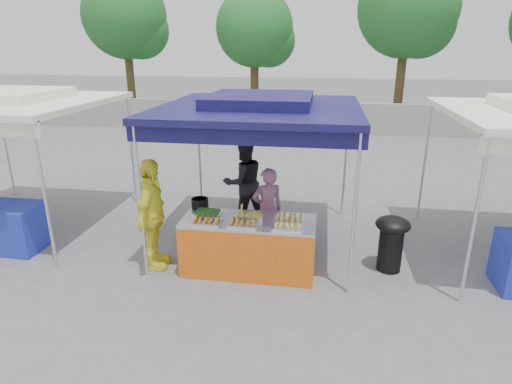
# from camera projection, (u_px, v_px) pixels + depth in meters

# --- Properties ---
(ground_plane) EXTENTS (80.00, 80.00, 0.00)m
(ground_plane) POSITION_uv_depth(u_px,v_px,m) (250.00, 267.00, 6.75)
(ground_plane) COLOR slate
(back_wall) EXTENTS (40.00, 0.25, 1.20)m
(back_wall) POSITION_uv_depth(u_px,v_px,m) (297.00, 117.00, 16.82)
(back_wall) COLOR gray
(back_wall) RESTS_ON ground_plane
(main_canopy) EXTENTS (3.20, 3.20, 2.57)m
(main_canopy) POSITION_uv_depth(u_px,v_px,m) (260.00, 107.00, 6.88)
(main_canopy) COLOR silver
(main_canopy) RESTS_ON ground_plane
(neighbor_stall_left) EXTENTS (3.20, 3.20, 2.57)m
(neighbor_stall_left) POSITION_uv_depth(u_px,v_px,m) (1.00, 149.00, 7.43)
(neighbor_stall_left) COLOR silver
(neighbor_stall_left) RESTS_ON ground_plane
(tree_0) EXTENTS (3.71, 3.68, 6.33)m
(tree_0) POSITION_uv_depth(u_px,v_px,m) (129.00, 20.00, 18.96)
(tree_0) COLOR #46381B
(tree_0) RESTS_ON ground_plane
(tree_1) EXTENTS (3.35, 3.26, 5.61)m
(tree_1) POSITION_uv_depth(u_px,v_px,m) (258.00, 31.00, 18.12)
(tree_1) COLOR #46381B
(tree_1) RESTS_ON ground_plane
(tree_2) EXTENTS (3.83, 3.83, 6.59)m
(tree_2) POSITION_uv_depth(u_px,v_px,m) (411.00, 12.00, 16.54)
(tree_2) COLOR #46381B
(tree_2) RESTS_ON ground_plane
(vendor_table) EXTENTS (2.00, 0.80, 0.85)m
(vendor_table) POSITION_uv_depth(u_px,v_px,m) (249.00, 245.00, 6.52)
(vendor_table) COLOR #D35913
(vendor_table) RESTS_ON ground_plane
(food_tray_fl) EXTENTS (0.42, 0.30, 0.07)m
(food_tray_fl) POSITION_uv_depth(u_px,v_px,m) (207.00, 222.00, 6.23)
(food_tray_fl) COLOR silver
(food_tray_fl) RESTS_ON vendor_table
(food_tray_fm) EXTENTS (0.42, 0.30, 0.07)m
(food_tray_fm) POSITION_uv_depth(u_px,v_px,m) (243.00, 224.00, 6.15)
(food_tray_fm) COLOR silver
(food_tray_fm) RESTS_ON vendor_table
(food_tray_fr) EXTENTS (0.42, 0.30, 0.07)m
(food_tray_fr) POSITION_uv_depth(u_px,v_px,m) (287.00, 226.00, 6.07)
(food_tray_fr) COLOR silver
(food_tray_fr) RESTS_ON vendor_table
(food_tray_bl) EXTENTS (0.42, 0.30, 0.07)m
(food_tray_bl) POSITION_uv_depth(u_px,v_px,m) (208.00, 213.00, 6.54)
(food_tray_bl) COLOR silver
(food_tray_bl) RESTS_ON vendor_table
(food_tray_bm) EXTENTS (0.42, 0.30, 0.07)m
(food_tray_bm) POSITION_uv_depth(u_px,v_px,m) (249.00, 216.00, 6.45)
(food_tray_bm) COLOR silver
(food_tray_bm) RESTS_ON vendor_table
(food_tray_br) EXTENTS (0.42, 0.30, 0.07)m
(food_tray_br) POSITION_uv_depth(u_px,v_px,m) (290.00, 219.00, 6.33)
(food_tray_br) COLOR silver
(food_tray_br) RESTS_ON vendor_table
(cooking_pot) EXTENTS (0.27, 0.27, 0.16)m
(cooking_pot) POSITION_uv_depth(u_px,v_px,m) (200.00, 203.00, 6.82)
(cooking_pot) COLOR black
(cooking_pot) RESTS_ON vendor_table
(skewer_cup) EXTENTS (0.07, 0.07, 0.09)m
(skewer_cup) POSITION_uv_depth(u_px,v_px,m) (242.00, 219.00, 6.29)
(skewer_cup) COLOR silver
(skewer_cup) RESTS_ON vendor_table
(wok_burner) EXTENTS (0.53, 0.53, 0.89)m
(wok_burner) POSITION_uv_depth(u_px,v_px,m) (391.00, 239.00, 6.51)
(wok_burner) COLOR black
(wok_burner) RESTS_ON ground_plane
(crate_left) EXTENTS (0.48, 0.34, 0.29)m
(crate_left) POSITION_uv_depth(u_px,v_px,m) (230.00, 240.00, 7.33)
(crate_left) COLOR #1525B1
(crate_left) RESTS_ON ground_plane
(crate_right) EXTENTS (0.51, 0.36, 0.31)m
(crate_right) POSITION_uv_depth(u_px,v_px,m) (272.00, 243.00, 7.20)
(crate_right) COLOR #1525B1
(crate_right) RESTS_ON ground_plane
(crate_stacked) EXTENTS (0.49, 0.34, 0.29)m
(crate_stacked) POSITION_uv_depth(u_px,v_px,m) (272.00, 227.00, 7.11)
(crate_stacked) COLOR #1525B1
(crate_stacked) RESTS_ON crate_right
(vendor_woman) EXTENTS (0.63, 0.53, 1.45)m
(vendor_woman) POSITION_uv_depth(u_px,v_px,m) (267.00, 210.00, 7.10)
(vendor_woman) COLOR #955F82
(vendor_woman) RESTS_ON ground_plane
(helper_man) EXTENTS (1.04, 0.99, 1.69)m
(helper_man) POSITION_uv_depth(u_px,v_px,m) (244.00, 182.00, 8.13)
(helper_man) COLOR black
(helper_man) RESTS_ON ground_plane
(customer_person) EXTENTS (0.50, 1.06, 1.75)m
(customer_person) POSITION_uv_depth(u_px,v_px,m) (152.00, 215.00, 6.49)
(customer_person) COLOR yellow
(customer_person) RESTS_ON ground_plane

